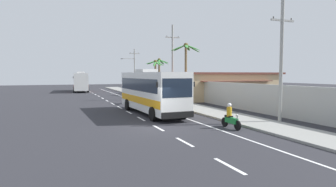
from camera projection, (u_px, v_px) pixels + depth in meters
The scene contains 18 objects.
ground_plane at pixel (157, 127), 17.98m from camera, with size 160.00×160.00×0.00m, color #28282D.
sidewalk_kerb at pixel (186, 106), 29.74m from camera, with size 3.20×90.00×0.14m, color gray.
lane_markings at pixel (132, 104), 32.15m from camera, with size 3.42×71.00×0.01m.
boundary_wall at pixel (201, 91), 34.76m from camera, with size 0.24×60.00×2.53m, color #B2B2AD.
coach_bus_foreground at pixel (151, 91), 24.04m from camera, with size 3.16×10.67×3.83m.
coach_bus_far_lane at pixel (81, 81), 55.03m from camera, with size 3.39×10.92×3.88m.
motorcycle_beside_bus at pixel (145, 97), 33.15m from camera, with size 0.56×1.96×1.68m.
motorcycle_trailing at pixel (230, 118), 17.63m from camera, with size 0.56×1.96×1.58m.
pedestrian_near_kerb at pixel (162, 93), 34.64m from camera, with size 0.36×0.36×1.73m.
pedestrian_midwalk at pixel (163, 92), 38.43m from camera, with size 0.36×0.36×1.65m.
pedestrian_far_walk at pixel (153, 92), 37.61m from camera, with size 0.36×0.36×1.67m.
utility_pole_nearest at pixel (281, 59), 19.24m from camera, with size 1.93×0.24×8.57m.
utility_pole_mid at pixel (173, 61), 37.25m from camera, with size 2.01×0.24×9.87m.
utility_pole_far at pixel (134, 69), 55.29m from camera, with size 3.74×0.24×8.32m.
palm_nearest at pixel (186, 59), 32.81m from camera, with size 3.57×3.43×7.03m.
palm_second at pixel (155, 70), 45.08m from camera, with size 3.15×2.88×5.67m.
palm_third at pixel (159, 69), 49.70m from camera, with size 3.75×3.66×6.20m.
roadside_building at pixel (220, 85), 38.90m from camera, with size 15.40×8.75×3.62m.
Camera 1 is at (-5.83, -16.83, 3.38)m, focal length 30.10 mm.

